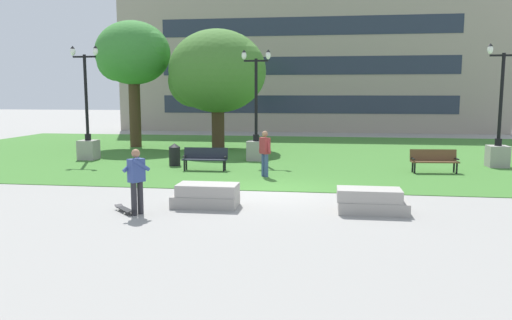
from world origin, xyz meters
name	(u,v)px	position (x,y,z in m)	size (l,w,h in m)	color
ground_plane	(274,192)	(0.00, 0.00, 0.00)	(140.00, 140.00, 0.00)	gray
grass_lawn	(295,154)	(0.00, 10.00, 0.01)	(40.00, 20.00, 0.02)	#3D752D
concrete_block_center	(206,196)	(-1.64, -2.35, 0.31)	(1.80, 0.90, 0.64)	#9E9991
concrete_block_left	(371,201)	(2.81, -2.43, 0.31)	(1.84, 0.90, 0.64)	#9E9991
person_skateboarder	(137,177)	(-3.20, -3.48, 0.97)	(0.63, 0.51, 1.71)	#28282D
skateboard	(125,209)	(-3.60, -3.33, 0.09)	(0.86, 0.87, 0.14)	black
park_bench_near_left	(434,159)	(5.80, 4.54, 0.54)	(1.84, 0.69, 0.90)	brown
park_bench_near_right	(205,157)	(-3.22, 3.93, 0.54)	(1.82, 0.59, 0.90)	#1E232D
lamp_post_right	(88,137)	(-9.42, 6.32, 1.08)	(1.32, 0.80, 5.23)	gray
lamp_post_left	(498,142)	(8.76, 6.49, 1.06)	(1.32, 0.80, 5.12)	gray
lamp_post_center	(256,138)	(-1.60, 7.10, 1.04)	(1.32, 0.80, 5.03)	gray
tree_near_left	(132,55)	(-9.37, 11.96, 5.25)	(4.41, 4.20, 7.12)	#42301E
tree_far_left	(216,72)	(-4.46, 11.70, 4.23)	(5.61, 5.35, 6.55)	#42301E
trash_bin	(175,154)	(-4.82, 4.94, 0.50)	(0.49, 0.49, 0.96)	black
person_bystander_near_lawn	(265,151)	(-0.64, 2.70, 0.98)	(0.54, 0.51, 1.71)	#384C7A
building_facade_distant	(307,43)	(-0.03, 24.50, 6.94)	(30.75, 1.03, 13.90)	gray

